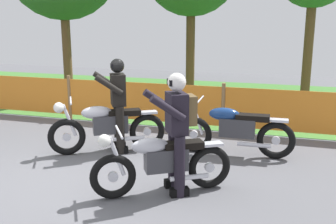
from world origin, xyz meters
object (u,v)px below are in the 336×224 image
at_px(rider_lead, 177,127).
at_px(rider_trailing, 117,102).
at_px(motorcycle_trailing, 107,126).
at_px(motorcycle_third, 233,129).
at_px(motorcycle_lead, 162,162).

xyz_separation_m(rider_lead, rider_trailing, (-1.50, 1.39, -0.03)).
xyz_separation_m(motorcycle_trailing, rider_lead, (1.67, -1.28, 0.47)).
xyz_separation_m(motorcycle_trailing, motorcycle_third, (2.21, 0.48, -0.00)).
height_order(motorcycle_lead, motorcycle_third, motorcycle_third).
distance_m(motorcycle_trailing, rider_lead, 2.16).
xyz_separation_m(motorcycle_third, rider_lead, (-0.54, -1.76, 0.47)).
height_order(motorcycle_third, rider_lead, rider_lead).
xyz_separation_m(motorcycle_trailing, rider_trailing, (0.18, 0.11, 0.43)).
distance_m(motorcycle_third, rider_trailing, 2.11).
bearing_deg(rider_lead, rider_trailing, -74.28).
bearing_deg(motorcycle_lead, rider_lead, -179.49).
relative_size(motorcycle_trailing, motorcycle_third, 0.89).
bearing_deg(motorcycle_third, motorcycle_lead, 66.78).
xyz_separation_m(motorcycle_lead, motorcycle_trailing, (-1.49, 1.40, 0.02)).
height_order(motorcycle_lead, rider_lead, rider_lead).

